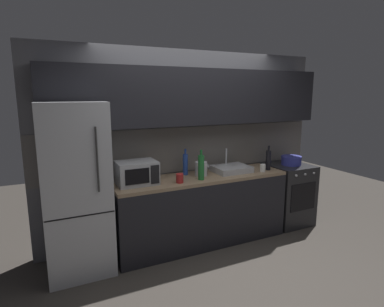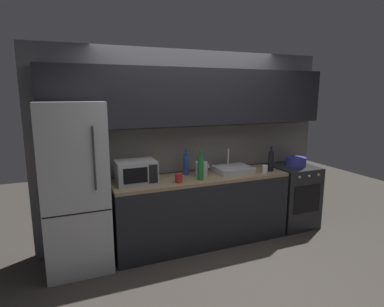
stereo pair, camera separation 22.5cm
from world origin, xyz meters
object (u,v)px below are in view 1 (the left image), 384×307
(oven_range, at_px, (288,194))
(mug_red, at_px, (180,178))
(mug_white, at_px, (263,168))
(wine_bottle_green, at_px, (201,167))
(cooking_pot, at_px, (291,160))
(kettle, at_px, (201,169))
(refrigerator, at_px, (76,189))
(microwave, at_px, (137,173))
(wine_bottle_dark, at_px, (268,160))
(wine_bottle_blue, at_px, (185,164))

(oven_range, relative_size, mug_red, 8.18)
(mug_white, bearing_deg, wine_bottle_green, 178.92)
(mug_red, bearing_deg, cooking_pot, 4.87)
(kettle, height_order, cooking_pot, kettle)
(refrigerator, bearing_deg, mug_red, -7.90)
(microwave, height_order, mug_red, microwave)
(wine_bottle_dark, xyz_separation_m, wine_bottle_blue, (-1.14, 0.26, 0.00))
(oven_range, relative_size, kettle, 4.40)
(microwave, distance_m, wine_bottle_dark, 1.83)
(kettle, height_order, mug_red, kettle)
(microwave, distance_m, mug_red, 0.51)
(wine_bottle_green, distance_m, mug_red, 0.31)
(wine_bottle_green, relative_size, mug_red, 3.39)
(oven_range, xyz_separation_m, kettle, (-1.46, 0.03, 0.54))
(refrigerator, bearing_deg, microwave, 1.55)
(refrigerator, bearing_deg, wine_bottle_dark, -2.37)
(microwave, distance_m, wine_bottle_blue, 0.70)
(refrigerator, distance_m, mug_white, 2.38)
(wine_bottle_blue, bearing_deg, kettle, -37.12)
(wine_bottle_blue, xyz_separation_m, cooking_pot, (1.66, -0.16, -0.08))
(microwave, height_order, wine_bottle_blue, wine_bottle_blue)
(microwave, relative_size, mug_white, 4.38)
(wine_bottle_blue, bearing_deg, refrigerator, -173.44)
(oven_range, relative_size, wine_bottle_green, 2.41)
(wine_bottle_blue, height_order, cooking_pot, wine_bottle_blue)
(kettle, xyz_separation_m, mug_red, (-0.38, -0.19, -0.04))
(wine_bottle_green, relative_size, cooking_pot, 1.27)
(cooking_pot, bearing_deg, mug_white, -166.10)
(oven_range, xyz_separation_m, wine_bottle_dark, (-0.49, -0.10, 0.59))
(refrigerator, height_order, kettle, refrigerator)
(refrigerator, relative_size, mug_red, 16.94)
(mug_white, distance_m, cooking_pot, 0.67)
(kettle, xyz_separation_m, cooking_pot, (1.49, -0.03, -0.03))
(wine_bottle_green, bearing_deg, cooking_pot, 5.20)
(wine_bottle_green, xyz_separation_m, wine_bottle_dark, (1.06, 0.04, -0.02))
(oven_range, distance_m, wine_bottle_green, 1.68)
(wine_bottle_dark, xyz_separation_m, cooking_pot, (0.52, 0.10, -0.08))
(microwave, relative_size, cooking_pot, 1.57)
(wine_bottle_blue, distance_m, mug_red, 0.39)
(refrigerator, height_order, mug_white, refrigerator)
(wine_bottle_green, bearing_deg, oven_range, 5.23)
(mug_red, bearing_deg, microwave, 159.23)
(mug_white, bearing_deg, cooking_pot, 13.90)
(refrigerator, height_order, wine_bottle_blue, refrigerator)
(mug_white, bearing_deg, oven_range, 14.30)
(kettle, xyz_separation_m, wine_bottle_green, (-0.09, -0.18, 0.07))
(refrigerator, height_order, mug_red, refrigerator)
(refrigerator, height_order, wine_bottle_dark, refrigerator)
(mug_red, xyz_separation_m, mug_white, (1.22, -0.00, -0.00))
(kettle, bearing_deg, mug_red, -153.63)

